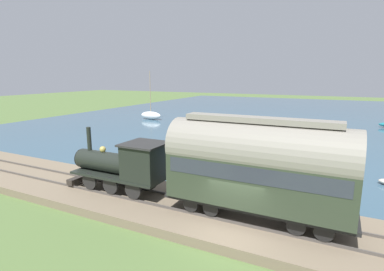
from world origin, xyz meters
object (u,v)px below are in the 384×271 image
passenger_coach (257,164)px  sailboat_white (151,115)px  rowboat_far_out (254,184)px  steam_locomotive (126,163)px  rowboat_mid_harbor (157,156)px

passenger_coach → sailboat_white: 36.29m
passenger_coach → sailboat_white: size_ratio=1.09×
passenger_coach → rowboat_far_out: (5.18, 1.37, -2.86)m
steam_locomotive → passenger_coach: 7.35m
steam_locomotive → sailboat_white: sailboat_white is taller
steam_locomotive → passenger_coach: passenger_coach is taller
steam_locomotive → rowboat_far_out: bearing=-48.8°
sailboat_white → rowboat_far_out: sailboat_white is taller
rowboat_far_out → passenger_coach: bearing=-160.7°
steam_locomotive → sailboat_white: bearing=31.6°
passenger_coach → steam_locomotive: bearing=90.0°
passenger_coach → sailboat_white: bearing=41.5°
steam_locomotive → passenger_coach: bearing=-90.0°
sailboat_white → rowboat_far_out: 31.51m
sailboat_white → rowboat_mid_harbor: (-19.03, -13.45, -0.46)m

